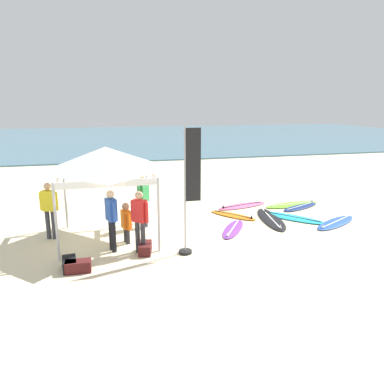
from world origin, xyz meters
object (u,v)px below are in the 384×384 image
(canopy_tent, at_px, (105,160))
(gear_bag_on_sand, at_px, (145,248))
(person_yellow, at_px, (49,207))
(person_orange, at_px, (126,221))
(gear_bag_by_pole, at_px, (78,266))
(person_red, at_px, (140,218))
(surfboard_black, at_px, (271,219))
(surfboard_orange, at_px, (233,215))
(surfboard_purple, at_px, (233,229))
(gear_bag_near_tent, at_px, (69,264))
(surfboard_pink, at_px, (242,206))
(banner_flag, at_px, (189,197))
(surfboard_navy, at_px, (301,207))
(surfboard_blue, at_px, (336,223))
(person_green, at_px, (143,198))
(surfboard_lime, at_px, (292,204))
(person_blue, at_px, (111,216))
(surfboard_cyan, at_px, (291,217))

(canopy_tent, distance_m, gear_bag_on_sand, 2.77)
(person_yellow, distance_m, person_orange, 2.35)
(gear_bag_by_pole, xyz_separation_m, gear_bag_on_sand, (1.70, 0.73, 0.00))
(person_red, xyz_separation_m, gear_bag_on_sand, (0.11, -0.08, -0.85))
(surfboard_black, relative_size, person_yellow, 1.52)
(surfboard_orange, distance_m, surfboard_purple, 1.45)
(gear_bag_near_tent, bearing_deg, surfboard_pink, 34.15)
(surfboard_black, distance_m, gear_bag_near_tent, 6.89)
(surfboard_orange, relative_size, banner_flag, 0.51)
(canopy_tent, distance_m, person_orange, 1.85)
(surfboard_navy, bearing_deg, surfboard_black, -147.68)
(person_yellow, height_order, gear_bag_by_pole, person_yellow)
(surfboard_black, relative_size, surfboard_navy, 1.31)
(surfboard_orange, distance_m, surfboard_blue, 3.46)
(surfboard_purple, xyz_separation_m, person_green, (-2.73, 0.92, 0.95))
(surfboard_lime, bearing_deg, surfboard_black, -137.68)
(canopy_tent, height_order, person_orange, canopy_tent)
(person_blue, height_order, person_orange, person_blue)
(surfboard_cyan, distance_m, gear_bag_on_sand, 5.65)
(gear_bag_on_sand, bearing_deg, gear_bag_near_tent, -164.01)
(surfboard_cyan, distance_m, person_green, 5.23)
(person_red, bearing_deg, surfboard_orange, 34.43)
(person_yellow, bearing_deg, surfboard_orange, 7.25)
(surfboard_pink, bearing_deg, gear_bag_on_sand, -139.45)
(person_yellow, distance_m, banner_flag, 4.29)
(surfboard_navy, height_order, banner_flag, banner_flag)
(surfboard_pink, height_order, surfboard_black, same)
(banner_flag, relative_size, gear_bag_by_pole, 5.67)
(surfboard_cyan, height_order, person_orange, person_orange)
(surfboard_cyan, xyz_separation_m, person_red, (-5.47, -1.72, 0.95))
(surfboard_orange, height_order, person_blue, person_blue)
(surfboard_black, distance_m, surfboard_purple, 1.75)
(person_yellow, bearing_deg, gear_bag_by_pole, -70.39)
(surfboard_lime, bearing_deg, person_red, -153.05)
(person_orange, bearing_deg, person_yellow, 158.18)
(surfboard_black, xyz_separation_m, person_green, (-4.35, 0.28, 0.95))
(person_yellow, bearing_deg, canopy_tent, -13.21)
(canopy_tent, height_order, surfboard_cyan, canopy_tent)
(person_orange, bearing_deg, person_blue, -129.09)
(surfboard_cyan, xyz_separation_m, surfboard_lime, (0.86, 1.49, 0.00))
(person_green, height_order, person_orange, person_green)
(person_yellow, bearing_deg, gear_bag_on_sand, -34.14)
(surfboard_blue, xyz_separation_m, person_yellow, (-9.09, 0.83, 0.95))
(person_blue, bearing_deg, surfboard_black, 14.68)
(surfboard_orange, distance_m, surfboard_navy, 2.96)
(surfboard_navy, distance_m, banner_flag, 6.31)
(surfboard_purple, distance_m, surfboard_lime, 3.91)
(surfboard_navy, xyz_separation_m, surfboard_lime, (-0.16, 0.36, -0.00))
(surfboard_black, bearing_deg, person_blue, -165.32)
(person_yellow, relative_size, gear_bag_on_sand, 2.85)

